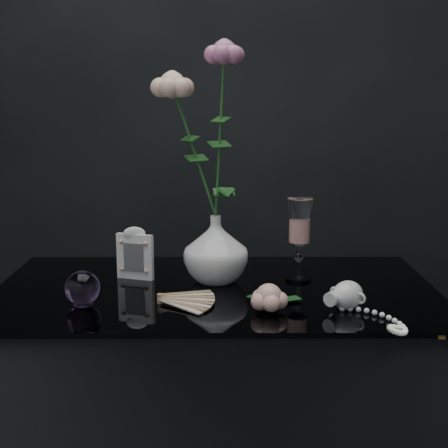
{
  "coord_description": "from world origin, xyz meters",
  "views": [
    {
      "loc": [
        0.02,
        -1.38,
        1.21
      ],
      "look_at": [
        0.02,
        0.03,
        0.92
      ],
      "focal_mm": 50.0,
      "sensor_mm": 36.0,
      "label": 1
    }
  ],
  "objects_px": {
    "vase": "(216,249)",
    "paperweight": "(82,288)",
    "picture_frame": "(135,253)",
    "wine_glass": "(299,240)",
    "loose_rose": "(269,297)",
    "pearl_jar": "(347,294)"
  },
  "relations": [
    {
      "from": "vase",
      "to": "wine_glass",
      "type": "bearing_deg",
      "value": 3.39
    },
    {
      "from": "vase",
      "to": "picture_frame",
      "type": "height_order",
      "value": "vase"
    },
    {
      "from": "vase",
      "to": "pearl_jar",
      "type": "bearing_deg",
      "value": -34.56
    },
    {
      "from": "wine_glass",
      "to": "pearl_jar",
      "type": "xyz_separation_m",
      "value": [
        0.08,
        -0.21,
        -0.07
      ]
    },
    {
      "from": "paperweight",
      "to": "loose_rose",
      "type": "distance_m",
      "value": 0.41
    },
    {
      "from": "picture_frame",
      "to": "wine_glass",
      "type": "bearing_deg",
      "value": 16.08
    },
    {
      "from": "vase",
      "to": "loose_rose",
      "type": "relative_size",
      "value": 0.94
    },
    {
      "from": "picture_frame",
      "to": "paperweight",
      "type": "relative_size",
      "value": 1.73
    },
    {
      "from": "loose_rose",
      "to": "pearl_jar",
      "type": "relative_size",
      "value": 0.79
    },
    {
      "from": "wine_glass",
      "to": "vase",
      "type": "bearing_deg",
      "value": -176.61
    },
    {
      "from": "vase",
      "to": "paperweight",
      "type": "height_order",
      "value": "vase"
    },
    {
      "from": "vase",
      "to": "paperweight",
      "type": "bearing_deg",
      "value": -149.22
    },
    {
      "from": "loose_rose",
      "to": "picture_frame",
      "type": "bearing_deg",
      "value": 150.71
    },
    {
      "from": "paperweight",
      "to": "pearl_jar",
      "type": "xyz_separation_m",
      "value": [
        0.58,
        -0.02,
        -0.01
      ]
    },
    {
      "from": "loose_rose",
      "to": "pearl_jar",
      "type": "xyz_separation_m",
      "value": [
        0.17,
        0.02,
        0.0
      ]
    },
    {
      "from": "picture_frame",
      "to": "paperweight",
      "type": "bearing_deg",
      "value": -96.08
    },
    {
      "from": "paperweight",
      "to": "loose_rose",
      "type": "relative_size",
      "value": 0.44
    },
    {
      "from": "vase",
      "to": "loose_rose",
      "type": "height_order",
      "value": "vase"
    },
    {
      "from": "vase",
      "to": "pearl_jar",
      "type": "height_order",
      "value": "vase"
    },
    {
      "from": "pearl_jar",
      "to": "wine_glass",
      "type": "bearing_deg",
      "value": 153.11
    },
    {
      "from": "picture_frame",
      "to": "pearl_jar",
      "type": "height_order",
      "value": "picture_frame"
    },
    {
      "from": "vase",
      "to": "picture_frame",
      "type": "xyz_separation_m",
      "value": [
        -0.2,
        0.03,
        -0.02
      ]
    }
  ]
}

